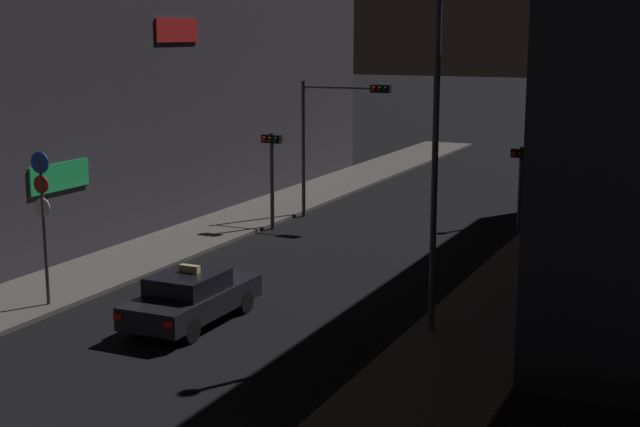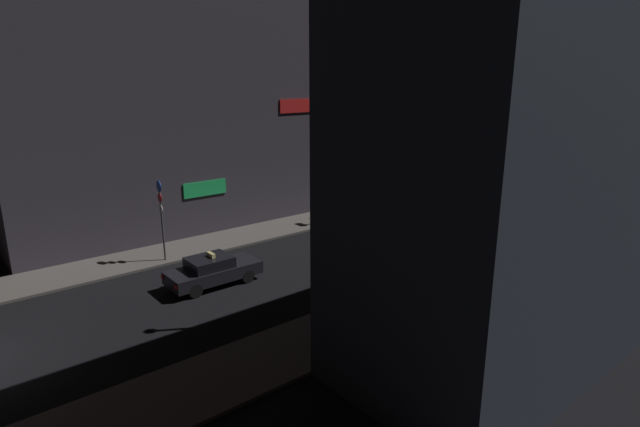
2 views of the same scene
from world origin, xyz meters
TOP-DOWN VIEW (x-y plane):
  - sidewalk_left at (-6.35, 24.62)m, footprint 3.33×53.24m
  - sidewalk_right at (6.35, 24.62)m, footprint 3.33×53.24m
  - building_facade_left at (-12.59, 20.21)m, footprint 9.23×35.43m
  - taxi at (-0.83, 9.73)m, footprint 1.83×4.46m
  - traffic_light_overhead at (-3.05, 24.03)m, footprint 3.88×0.42m
  - traffic_light_left_kerb at (-4.44, 21.18)m, footprint 0.80×0.42m
  - traffic_light_right_kerb at (4.44, 24.98)m, footprint 0.80×0.42m
  - sign_pole_left at (-5.24, 9.19)m, footprint 0.60×0.10m
  - street_lamp_near_block at (5.21, 11.57)m, footprint 0.42×0.42m
  - street_lamp_far_block at (5.16, 28.82)m, footprint 0.37×0.37m

SIDE VIEW (x-z plane):
  - sidewalk_left at x=-6.35m, z-range 0.00..0.13m
  - sidewalk_right at x=6.35m, z-range 0.00..0.13m
  - taxi at x=-0.83m, z-range -0.07..1.55m
  - traffic_light_right_kerb at x=4.44m, z-range 0.74..4.03m
  - traffic_light_left_kerb at x=-4.44m, z-range 0.82..4.66m
  - sign_pole_left at x=-5.24m, z-range 0.59..4.90m
  - traffic_light_overhead at x=-3.05m, z-range 1.22..6.91m
  - street_lamp_far_block at x=5.16m, z-range 0.79..8.96m
  - street_lamp_near_block at x=5.21m, z-range 1.04..9.73m
  - building_facade_left at x=-12.59m, z-range 0.00..16.76m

